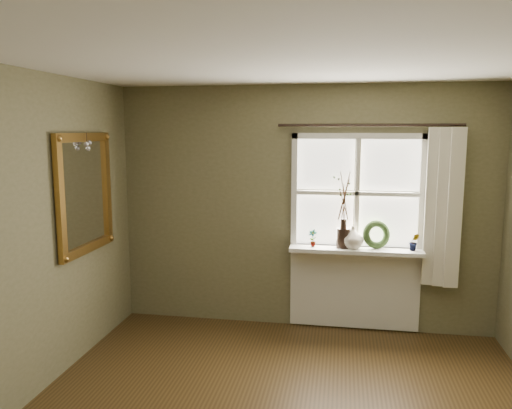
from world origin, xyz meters
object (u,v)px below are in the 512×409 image
object	(u,v)px
dark_jug	(343,238)
gilt_mirror	(85,193)
wreath	(376,238)
cream_vase	(353,237)

from	to	relation	value
dark_jug	gilt_mirror	bearing A→B (deg)	-160.05
dark_jug	wreath	xyz separation A→B (m)	(0.34, 0.04, 0.01)
dark_jug	cream_vase	distance (m)	0.10
cream_vase	wreath	world-z (taller)	wreath
dark_jug	gilt_mirror	distance (m)	2.59
dark_jug	cream_vase	bearing A→B (deg)	0.00
dark_jug	gilt_mirror	size ratio (longest dim) A/B	0.19
cream_vase	wreath	size ratio (longest dim) A/B	0.79
cream_vase	wreath	distance (m)	0.24
cream_vase	gilt_mirror	bearing A→B (deg)	-160.79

